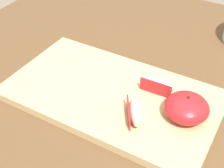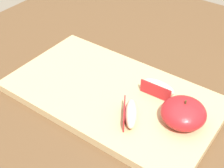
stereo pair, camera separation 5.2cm
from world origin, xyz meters
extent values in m
cube|color=brown|center=(0.00, 0.00, 0.76)|extent=(1.14, 0.94, 0.03)
cube|color=brown|center=(-0.51, 0.41, 0.37)|extent=(0.06, 0.06, 0.74)
cube|color=tan|center=(-0.06, -0.10, 0.78)|extent=(0.44, 0.25, 0.02)
ellipsoid|color=#B21E23|center=(0.10, -0.09, 0.81)|extent=(0.08, 0.08, 0.05)
cylinder|color=#4C3319|center=(0.10, -0.09, 0.84)|extent=(0.00, 0.00, 0.01)
ellipsoid|color=beige|center=(0.02, -0.05, 0.81)|extent=(0.07, 0.03, 0.03)
cube|color=#B21E23|center=(0.02, -0.06, 0.81)|extent=(0.07, 0.00, 0.03)
ellipsoid|color=beige|center=(0.02, -0.14, 0.81)|extent=(0.06, 0.07, 0.03)
cube|color=#B21E23|center=(0.01, -0.15, 0.81)|extent=(0.04, 0.06, 0.03)
camera|label=1|loc=(0.19, -0.54, 1.23)|focal=51.30mm
camera|label=2|loc=(0.24, -0.51, 1.23)|focal=51.30mm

